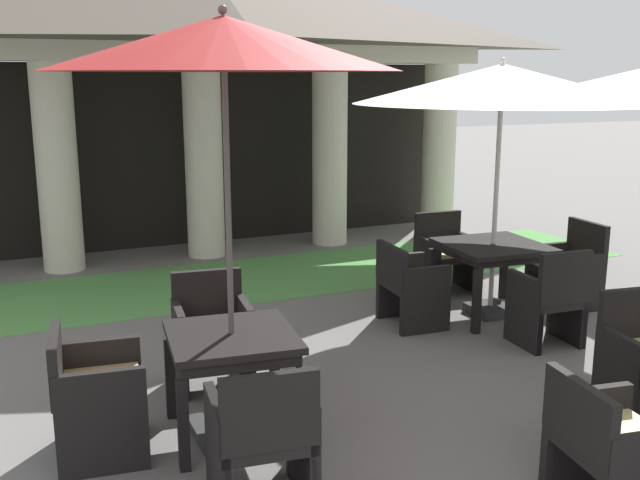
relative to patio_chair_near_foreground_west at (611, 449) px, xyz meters
name	(u,v)px	position (x,y,z in m)	size (l,w,h in m)	color
background_pavilion	(198,30)	(-0.39, 7.03, 2.62)	(8.72, 3.06, 3.98)	beige
lawn_strip	(239,280)	(-0.39, 5.53, -0.40)	(10.52, 1.95, 0.01)	#519347
patio_chair_near_foreground_west	(611,449)	(0.00, 0.00, 0.00)	(0.66, 0.70, 0.83)	black
patio_table_mid_left	(232,348)	(-1.64, 1.79, 0.23)	(0.94, 0.94, 0.74)	black
patio_umbrella_mid_left	(224,49)	(-1.64, 1.79, 2.20)	(2.23, 2.23, 2.86)	#2D2D2D
patio_chair_mid_left_south	(262,439)	(-1.75, 0.89, 0.02)	(0.63, 0.61, 0.90)	black
patio_chair_mid_left_west	(95,394)	(-2.54, 1.90, 0.02)	(0.64, 0.70, 0.85)	black
patio_chair_mid_left_north	(212,333)	(-1.53, 2.69, 0.02)	(0.65, 0.59, 0.90)	black
patio_table_mid_right	(493,253)	(1.61, 3.21, 0.26)	(1.05, 1.05, 0.76)	black
patio_umbrella_mid_right	(502,85)	(1.61, 3.21, 1.94)	(2.94, 2.94, 2.61)	#2D2D2D
patio_chair_mid_right_north	(446,256)	(1.68, 4.16, 0.01)	(0.64, 0.62, 0.89)	black
patio_chair_mid_right_south	(549,301)	(1.54, 2.26, 0.02)	(0.58, 0.55, 0.93)	black
patio_chair_mid_right_east	(568,269)	(2.56, 3.14, 0.01)	(0.63, 0.66, 0.91)	black
patio_chair_mid_right_west	(410,285)	(0.66, 3.28, 0.00)	(0.57, 0.66, 0.83)	black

